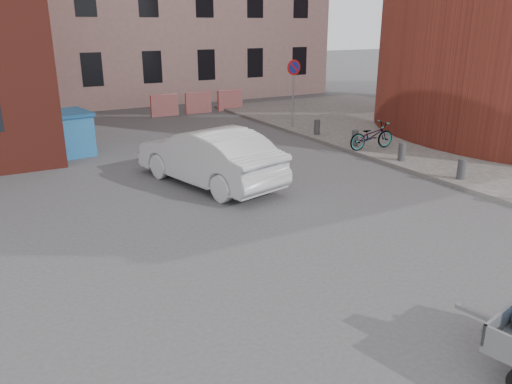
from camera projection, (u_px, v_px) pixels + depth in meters
ground at (301, 245)px, 9.75m from camera, size 120.00×120.00×0.00m
sidewalk at (472, 144)px, 17.66m from camera, size 9.00×24.00×0.12m
no_parking_sign at (294, 79)px, 19.72m from camera, size 0.60×0.09×2.65m
bollards at (402, 152)px, 15.20m from camera, size 0.22×9.02×0.55m
barriers at (198, 103)px, 23.93m from camera, size 4.70×0.18×1.00m
dumpster at (35, 137)px, 15.72m from camera, size 3.58×2.20×1.41m
silver_car at (208, 156)px, 13.24m from camera, size 2.71×4.87×1.52m
bicycle at (372, 136)px, 16.57m from camera, size 1.73×0.71×0.89m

